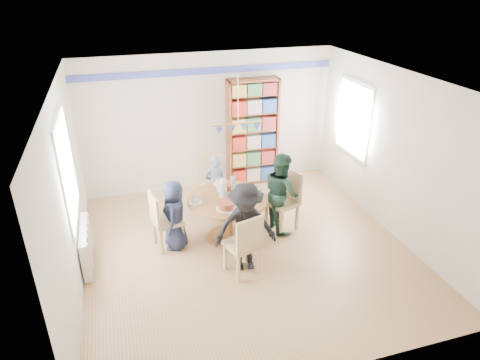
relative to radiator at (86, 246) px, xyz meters
name	(u,v)px	position (x,y,z in m)	size (l,w,h in m)	color
ground	(247,249)	(2.42, -0.30, -0.35)	(5.00, 5.00, 0.00)	tan
room_shell	(216,136)	(2.16, 0.57, 1.30)	(5.00, 5.00, 5.00)	white
radiator	(86,246)	(0.00, 0.00, 0.00)	(0.12, 1.00, 0.60)	silver
dining_table	(228,208)	(2.22, 0.12, 0.21)	(1.30, 1.30, 0.75)	brown
chair_left	(162,218)	(1.16, 0.15, 0.19)	(0.51, 0.51, 0.98)	tan
chair_right	(286,197)	(3.26, 0.17, 0.23)	(0.60, 0.60, 1.05)	tan
chair_far	(212,180)	(2.20, 1.17, 0.22)	(0.48, 0.48, 1.04)	tan
chair_near	(245,243)	(2.20, -0.89, 0.20)	(0.54, 0.54, 0.99)	tan
person_left	(175,215)	(1.35, 0.11, 0.23)	(0.57, 0.37, 1.16)	#171D33
person_right	(281,192)	(3.15, 0.15, 0.34)	(0.67, 0.53, 1.39)	#172E23
person_far	(215,185)	(2.23, 1.00, 0.22)	(0.41, 0.27, 1.13)	gray
person_near	(245,228)	(2.25, -0.74, 0.35)	(0.90, 0.52, 1.40)	black
bookshelf	(252,134)	(3.26, 2.04, 0.72)	(1.04, 0.31, 2.18)	brown
tableware	(226,193)	(2.19, 0.15, 0.47)	(1.26, 1.26, 0.33)	white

